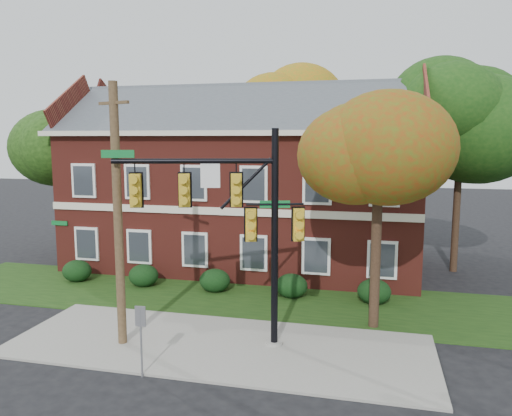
% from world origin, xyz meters
% --- Properties ---
extents(ground, '(120.00, 120.00, 0.00)m').
position_xyz_m(ground, '(0.00, 0.00, 0.00)').
color(ground, black).
rests_on(ground, ground).
extents(sidewalk, '(14.00, 5.00, 0.08)m').
position_xyz_m(sidewalk, '(0.00, 1.00, 0.04)').
color(sidewalk, gray).
rests_on(sidewalk, ground).
extents(grass_strip, '(30.00, 6.00, 0.04)m').
position_xyz_m(grass_strip, '(0.00, 6.00, 0.02)').
color(grass_strip, '#193811').
rests_on(grass_strip, ground).
extents(apartment_building, '(18.80, 8.80, 9.74)m').
position_xyz_m(apartment_building, '(-2.00, 11.95, 4.99)').
color(apartment_building, maroon).
rests_on(apartment_building, ground).
extents(hedge_far_left, '(1.40, 1.26, 1.05)m').
position_xyz_m(hedge_far_left, '(-9.00, 6.70, 0.53)').
color(hedge_far_left, black).
rests_on(hedge_far_left, ground).
extents(hedge_left, '(1.40, 1.26, 1.05)m').
position_xyz_m(hedge_left, '(-5.50, 6.70, 0.53)').
color(hedge_left, black).
rests_on(hedge_left, ground).
extents(hedge_center, '(1.40, 1.26, 1.05)m').
position_xyz_m(hedge_center, '(-2.00, 6.70, 0.53)').
color(hedge_center, black).
rests_on(hedge_center, ground).
extents(hedge_right, '(1.40, 1.26, 1.05)m').
position_xyz_m(hedge_right, '(1.50, 6.70, 0.53)').
color(hedge_right, black).
rests_on(hedge_right, ground).
extents(hedge_far_right, '(1.40, 1.26, 1.05)m').
position_xyz_m(hedge_far_right, '(5.00, 6.70, 0.53)').
color(hedge_far_right, black).
rests_on(hedge_far_right, ground).
extents(tree_near_right, '(4.50, 4.25, 8.58)m').
position_xyz_m(tree_near_right, '(5.22, 3.87, 6.67)').
color(tree_near_right, black).
rests_on(tree_near_right, ground).
extents(tree_left_rear, '(5.40, 5.10, 8.88)m').
position_xyz_m(tree_left_rear, '(-11.73, 10.84, 6.68)').
color(tree_left_rear, black).
rests_on(tree_left_rear, ground).
extents(tree_right_rear, '(6.30, 5.95, 10.62)m').
position_xyz_m(tree_right_rear, '(9.31, 12.81, 8.12)').
color(tree_right_rear, black).
rests_on(tree_right_rear, ground).
extents(tree_far_rear, '(6.84, 6.46, 11.52)m').
position_xyz_m(tree_far_rear, '(-0.66, 19.79, 8.84)').
color(tree_far_rear, black).
rests_on(tree_far_rear, ground).
extents(traffic_signal, '(6.25, 1.91, 7.19)m').
position_xyz_m(traffic_signal, '(0.55, 1.12, 4.46)').
color(traffic_signal, gray).
rests_on(traffic_signal, ground).
extents(utility_pole, '(1.29, 0.57, 8.65)m').
position_xyz_m(utility_pole, '(-3.18, 0.41, 4.39)').
color(utility_pole, '#43321F').
rests_on(utility_pole, ground).
extents(sign_post, '(0.31, 0.07, 2.13)m').
position_xyz_m(sign_post, '(-1.50, -1.55, 1.45)').
color(sign_post, slate).
rests_on(sign_post, ground).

